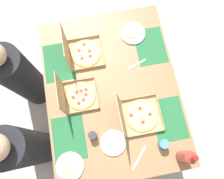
% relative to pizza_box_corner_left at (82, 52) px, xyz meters
% --- Properties ---
extents(ground_plane, '(6.00, 6.00, 0.00)m').
position_rel_pizza_box_corner_left_xyz_m(ground_plane, '(-0.37, -0.20, -0.78)').
color(ground_plane, beige).
extents(dining_table, '(1.49, 1.13, 0.73)m').
position_rel_pizza_box_corner_left_xyz_m(dining_table, '(-0.37, -0.20, -0.14)').
color(dining_table, '#3F3328').
rests_on(dining_table, ground_plane).
extents(placemat_near_left, '(0.36, 0.26, 0.00)m').
position_rel_pizza_box_corner_left_xyz_m(placemat_near_left, '(-0.70, -0.62, -0.05)').
color(placemat_near_left, '#236638').
rests_on(placemat_near_left, dining_table).
extents(placemat_near_right, '(0.36, 0.26, 0.00)m').
position_rel_pizza_box_corner_left_xyz_m(placemat_near_right, '(-0.03, -0.62, -0.05)').
color(placemat_near_right, '#236638').
rests_on(placemat_near_right, dining_table).
extents(placemat_far_left, '(0.36, 0.26, 0.00)m').
position_rel_pizza_box_corner_left_xyz_m(placemat_far_left, '(-0.70, 0.22, -0.05)').
color(placemat_far_left, '#236638').
rests_on(placemat_far_left, dining_table).
extents(placemat_far_right, '(0.36, 0.26, 0.00)m').
position_rel_pizza_box_corner_left_xyz_m(placemat_far_right, '(-0.03, 0.22, -0.05)').
color(placemat_far_right, '#236638').
rests_on(placemat_far_right, dining_table).
extents(pizza_box_corner_left, '(0.30, 0.30, 0.33)m').
position_rel_pizza_box_corner_left_xyz_m(pizza_box_corner_left, '(0.00, 0.00, 0.00)').
color(pizza_box_corner_left, tan).
rests_on(pizza_box_corner_left, dining_table).
extents(pizza_box_center, '(0.28, 0.28, 0.31)m').
position_rel_pizza_box_corner_left_xyz_m(pizza_box_center, '(-0.38, 0.10, -0.00)').
color(pizza_box_center, tan).
rests_on(pizza_box_center, dining_table).
extents(pizza_box_edge_far, '(0.31, 0.36, 0.34)m').
position_rel_pizza_box_corner_left_xyz_m(pizza_box_edge_far, '(-0.63, -0.36, 0.00)').
color(pizza_box_edge_far, tan).
rests_on(pizza_box_edge_far, dining_table).
extents(plate_far_right, '(0.21, 0.21, 0.02)m').
position_rel_pizza_box_corner_left_xyz_m(plate_far_right, '(-0.81, -0.13, -0.04)').
color(plate_far_right, white).
rests_on(plate_far_right, dining_table).
extents(plate_middle, '(0.22, 0.22, 0.03)m').
position_rel_pizza_box_corner_left_xyz_m(plate_middle, '(-0.92, 0.24, -0.04)').
color(plate_middle, white).
rests_on(plate_middle, dining_table).
extents(plate_near_left, '(0.22, 0.22, 0.03)m').
position_rel_pizza_box_corner_left_xyz_m(plate_near_left, '(0.11, -0.48, -0.04)').
color(plate_near_left, white).
rests_on(plate_near_left, dining_table).
extents(soda_bottle, '(0.09, 0.09, 0.32)m').
position_rel_pizza_box_corner_left_xyz_m(soda_bottle, '(-1.01, -0.64, 0.08)').
color(soda_bottle, '#B2382D').
rests_on(soda_bottle, dining_table).
extents(cup_clear_right, '(0.07, 0.07, 0.10)m').
position_rel_pizza_box_corner_left_xyz_m(cup_clear_right, '(-0.89, -0.51, -0.00)').
color(cup_clear_right, teal).
rests_on(cup_clear_right, dining_table).
extents(cup_spare, '(0.07, 0.07, 0.09)m').
position_rel_pizza_box_corner_left_xyz_m(cup_spare, '(-0.72, 0.02, -0.01)').
color(cup_spare, '#333338').
rests_on(cup_spare, dining_table).
extents(knife_by_near_left, '(0.17, 0.15, 0.00)m').
position_rel_pizza_box_corner_left_xyz_m(knife_by_near_left, '(-0.96, -0.31, -0.05)').
color(knife_by_near_left, '#B7B7BC').
rests_on(knife_by_near_left, dining_table).
extents(fork_by_far_left, '(0.08, 0.18, 0.00)m').
position_rel_pizza_box_corner_left_xyz_m(fork_by_far_left, '(-0.19, -0.46, -0.05)').
color(fork_by_far_left, '#B7B7BC').
rests_on(fork_by_far_left, dining_table).
extents(diner_left_seat, '(0.32, 0.32, 1.18)m').
position_rel_pizza_box_corner_left_xyz_m(diner_left_seat, '(-0.70, 0.63, -0.25)').
color(diner_left_seat, black).
rests_on(diner_left_seat, ground_plane).
extents(diner_right_seat, '(0.32, 0.32, 1.15)m').
position_rel_pizza_box_corner_left_xyz_m(diner_right_seat, '(-0.03, 0.63, -0.27)').
color(diner_right_seat, black).
rests_on(diner_right_seat, ground_plane).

